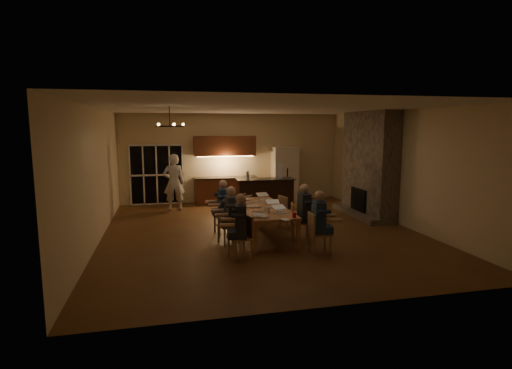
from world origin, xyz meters
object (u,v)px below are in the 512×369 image
object	(u,v)px
redcup_mid	(242,203)
laptop_a	(261,212)
can_cola	(245,195)
laptop_b	(281,208)
mug_back	(241,200)
redcup_near	(294,215)
laptop_e	(243,196)
bar_bottle	(248,175)
chair_left_mid	(228,225)
chair_right_far	(289,212)
bar_island	(265,195)
can_silver	(269,210)
person_left_mid	(231,216)
dining_table	(262,222)
chair_left_near	(240,237)
laptop_f	(264,195)
person_right_mid	(304,212)
chair_left_far	(224,216)
chair_right_mid	(300,222)
bar_blender	(280,171)
plate_left	(258,215)
chandelier	(170,126)
refrigerator	(285,174)
laptop_d	(274,203)
laptop_c	(253,202)
person_right_near	(319,222)
person_left_far	(223,206)
person_left_near	(241,226)
mug_front	(265,208)
plate_far	(271,201)
plate_near	(281,211)

from	to	relation	value
redcup_mid	laptop_a	bearing A→B (deg)	-83.58
can_cola	laptop_b	bearing A→B (deg)	-78.99
mug_back	redcup_near	bearing A→B (deg)	-69.72
laptop_e	bar_bottle	xyz separation A→B (m)	(0.51, 1.87, 0.34)
redcup_near	redcup_mid	size ratio (longest dim) A/B	1.00
chair_left_mid	chair_right_far	xyz separation A→B (m)	(1.84, 1.08, 0.00)
bar_island	can_silver	distance (m)	3.61
bar_island	person_left_mid	size ratio (longest dim) A/B	1.34
dining_table	chair_left_near	size ratio (longest dim) A/B	3.16
laptop_f	can_cola	xyz separation A→B (m)	(-0.46, 0.39, -0.05)
laptop_e	laptop_f	size ratio (longest dim) A/B	1.00
chair_right_far	person_right_mid	bearing A→B (deg)	164.99
chair_left_far	chair_right_mid	xyz separation A→B (m)	(1.73, -1.04, 0.00)
laptop_a	bar_blender	size ratio (longest dim) A/B	0.68
plate_left	chandelier	bearing A→B (deg)	160.32
refrigerator	bar_island	xyz separation A→B (m)	(-1.18, -1.72, -0.46)
laptop_d	plate_left	distance (m)	1.00
person_left_mid	laptop_b	distance (m)	1.17
person_left_mid	laptop_e	distance (m)	1.67
chair_left_near	bar_bottle	xyz separation A→B (m)	(1.09, 4.42, 0.76)
laptop_c	laptop_d	xyz separation A→B (m)	(0.49, -0.16, 0.00)
person_right_mid	can_silver	xyz separation A→B (m)	(-0.92, -0.15, 0.12)
chandelier	laptop_f	distance (m)	3.37
person_right_near	laptop_e	world-z (taller)	person_right_near
can_silver	person_left_far	bearing A→B (deg)	123.79
person_left_near	redcup_near	bearing A→B (deg)	113.20
chair_left_near	person_right_near	world-z (taller)	person_right_near
laptop_a	refrigerator	bearing A→B (deg)	-80.21
chair_left_far	chair_right_far	world-z (taller)	same
dining_table	laptop_f	distance (m)	1.16
chandelier	can_silver	distance (m)	2.97
laptop_d	mug_front	xyz separation A→B (m)	(-0.30, -0.32, -0.06)
person_left_far	laptop_a	xyz separation A→B (m)	(0.61, -1.68, 0.17)
chair_right_far	laptop_f	bearing A→B (deg)	45.45
chair_right_far	bar_bottle	bearing A→B (deg)	2.08
plate_far	bar_bottle	world-z (taller)	bar_bottle
dining_table	chair_left_near	distance (m)	1.75
laptop_b	mug_front	xyz separation A→B (m)	(-0.28, 0.37, -0.06)
bar_blender	refrigerator	bearing A→B (deg)	84.78
person_right_mid	laptop_e	xyz separation A→B (m)	(-1.19, 1.57, 0.17)
bar_bottle	person_left_far	bearing A→B (deg)	-116.39
bar_blender	plate_near	bearing A→B (deg)	-89.43
bar_blender	plate_far	bearing A→B (deg)	-95.44
mug_back	redcup_near	world-z (taller)	redcup_near
redcup_near	bar_bottle	world-z (taller)	bar_bottle
chandelier	mug_back	world-z (taller)	chandelier
chandelier	laptop_b	world-z (taller)	chandelier
redcup_near	plate_near	xyz separation A→B (m)	(-0.10, 0.70, -0.05)
person_left_far	bar_blender	distance (m)	3.20
can_silver	plate_far	bearing A→B (deg)	72.74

